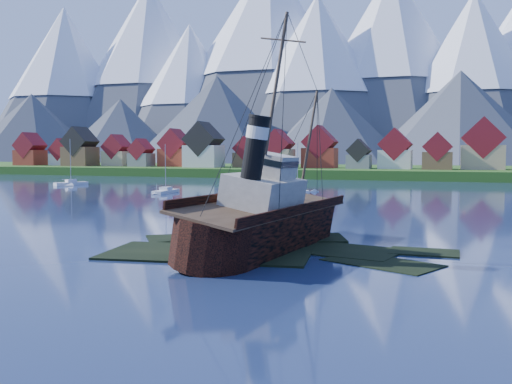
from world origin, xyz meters
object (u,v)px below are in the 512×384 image
(sailboat_c, at_px, (297,191))
(sailboat_b, at_px, (71,184))
(tugboat_wreck, at_px, (267,218))
(sailboat_a, at_px, (166,192))

(sailboat_c, bearing_deg, sailboat_b, 138.86)
(tugboat_wreck, height_order, sailboat_b, tugboat_wreck)
(sailboat_b, relative_size, sailboat_c, 1.12)
(sailboat_b, height_order, sailboat_c, sailboat_b)
(sailboat_a, xyz_separation_m, sailboat_b, (-38.00, 17.79, 0.06))
(tugboat_wreck, bearing_deg, sailboat_c, 110.24)
(sailboat_a, relative_size, sailboat_c, 0.97)
(tugboat_wreck, height_order, sailboat_c, tugboat_wreck)
(sailboat_b, bearing_deg, sailboat_c, 21.61)
(sailboat_a, relative_size, sailboat_b, 0.86)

